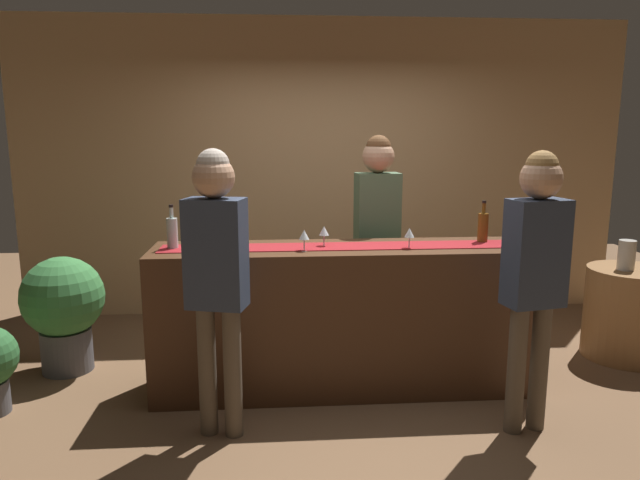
{
  "coord_description": "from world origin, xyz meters",
  "views": [
    {
      "loc": [
        -0.48,
        -3.97,
        1.85
      ],
      "look_at": [
        -0.18,
        0.0,
        1.09
      ],
      "focal_mm": 32.86,
      "sensor_mm": 36.0,
      "label": 1
    }
  ],
  "objects_px": {
    "wine_glass_mid_counter": "(409,233)",
    "wine_glass_far_end": "(304,235)",
    "wine_glass_near_customer": "(324,231)",
    "wine_bottle_clear": "(172,232)",
    "vase_on_side_table": "(627,255)",
    "wine_bottle_amber": "(483,227)",
    "potted_plant_tall": "(63,306)",
    "customer_browsing": "(216,262)",
    "customer_sipping": "(535,262)",
    "bartender": "(377,221)",
    "round_side_table": "(628,313)"
  },
  "relations": [
    {
      "from": "wine_glass_mid_counter",
      "to": "wine_glass_far_end",
      "type": "xyz_separation_m",
      "value": [
        -0.72,
        -0.02,
        0.0
      ]
    },
    {
      "from": "wine_glass_near_customer",
      "to": "wine_glass_far_end",
      "type": "xyz_separation_m",
      "value": [
        -0.15,
        -0.14,
        0.0
      ]
    },
    {
      "from": "wine_bottle_clear",
      "to": "wine_glass_near_customer",
      "type": "xyz_separation_m",
      "value": [
        1.04,
        -0.0,
        -0.01
      ]
    },
    {
      "from": "wine_glass_near_customer",
      "to": "vase_on_side_table",
      "type": "bearing_deg",
      "value": 8.28
    },
    {
      "from": "wine_bottle_amber",
      "to": "wine_glass_mid_counter",
      "type": "relative_size",
      "value": 2.1
    },
    {
      "from": "wine_bottle_clear",
      "to": "vase_on_side_table",
      "type": "relative_size",
      "value": 1.26
    },
    {
      "from": "wine_glass_mid_counter",
      "to": "potted_plant_tall",
      "type": "distance_m",
      "value": 2.67
    },
    {
      "from": "wine_bottle_clear",
      "to": "vase_on_side_table",
      "type": "height_order",
      "value": "wine_bottle_clear"
    },
    {
      "from": "wine_bottle_amber",
      "to": "customer_browsing",
      "type": "bearing_deg",
      "value": -159.22
    },
    {
      "from": "wine_glass_far_end",
      "to": "vase_on_side_table",
      "type": "height_order",
      "value": "wine_glass_far_end"
    },
    {
      "from": "wine_glass_far_end",
      "to": "customer_browsing",
      "type": "xyz_separation_m",
      "value": [
        -0.54,
        -0.49,
        -0.06
      ]
    },
    {
      "from": "potted_plant_tall",
      "to": "wine_glass_near_customer",
      "type": "bearing_deg",
      "value": -12.51
    },
    {
      "from": "wine_glass_far_end",
      "to": "customer_sipping",
      "type": "xyz_separation_m",
      "value": [
        1.34,
        -0.58,
        -0.07
      ]
    },
    {
      "from": "wine_glass_mid_counter",
      "to": "customer_sipping",
      "type": "height_order",
      "value": "customer_sipping"
    },
    {
      "from": "wine_bottle_amber",
      "to": "bartender",
      "type": "bearing_deg",
      "value": 144.35
    },
    {
      "from": "bartender",
      "to": "potted_plant_tall",
      "type": "bearing_deg",
      "value": -2.61
    },
    {
      "from": "potted_plant_tall",
      "to": "vase_on_side_table",
      "type": "bearing_deg",
      "value": -1.03
    },
    {
      "from": "wine_bottle_clear",
      "to": "customer_browsing",
      "type": "xyz_separation_m",
      "value": [
        0.36,
        -0.63,
        -0.07
      ]
    },
    {
      "from": "vase_on_side_table",
      "to": "potted_plant_tall",
      "type": "bearing_deg",
      "value": 178.97
    },
    {
      "from": "wine_bottle_amber",
      "to": "round_side_table",
      "type": "distance_m",
      "value": 1.6
    },
    {
      "from": "wine_glass_far_end",
      "to": "vase_on_side_table",
      "type": "xyz_separation_m",
      "value": [
        2.59,
        0.5,
        -0.29
      ]
    },
    {
      "from": "wine_glass_near_customer",
      "to": "wine_bottle_clear",
      "type": "bearing_deg",
      "value": 179.83
    },
    {
      "from": "wine_glass_near_customer",
      "to": "vase_on_side_table",
      "type": "distance_m",
      "value": 2.49
    },
    {
      "from": "bartender",
      "to": "customer_browsing",
      "type": "height_order",
      "value": "bartender"
    },
    {
      "from": "vase_on_side_table",
      "to": "customer_sipping",
      "type": "bearing_deg",
      "value": -139.24
    },
    {
      "from": "wine_glass_near_customer",
      "to": "round_side_table",
      "type": "relative_size",
      "value": 0.19
    },
    {
      "from": "customer_browsing",
      "to": "bartender",
      "type": "bearing_deg",
      "value": 59.92
    },
    {
      "from": "wine_glass_mid_counter",
      "to": "potted_plant_tall",
      "type": "bearing_deg",
      "value": 167.7
    },
    {
      "from": "wine_bottle_amber",
      "to": "potted_plant_tall",
      "type": "relative_size",
      "value": 0.34
    },
    {
      "from": "customer_sipping",
      "to": "round_side_table",
      "type": "relative_size",
      "value": 2.33
    },
    {
      "from": "wine_glass_mid_counter",
      "to": "customer_browsing",
      "type": "bearing_deg",
      "value": -157.84
    },
    {
      "from": "bartender",
      "to": "wine_glass_mid_counter",
      "type": "bearing_deg",
      "value": 93.31
    },
    {
      "from": "customer_browsing",
      "to": "customer_sipping",
      "type": "bearing_deg",
      "value": 11.27
    },
    {
      "from": "customer_sipping",
      "to": "round_side_table",
      "type": "xyz_separation_m",
      "value": [
        1.32,
        1.1,
        -0.7
      ]
    },
    {
      "from": "customer_sipping",
      "to": "customer_browsing",
      "type": "distance_m",
      "value": 1.88
    },
    {
      "from": "wine_bottle_amber",
      "to": "wine_glass_mid_counter",
      "type": "distance_m",
      "value": 0.61
    },
    {
      "from": "bartender",
      "to": "round_side_table",
      "type": "xyz_separation_m",
      "value": [
        2.05,
        -0.18,
        -0.76
      ]
    },
    {
      "from": "customer_browsing",
      "to": "round_side_table",
      "type": "bearing_deg",
      "value": 31.5
    },
    {
      "from": "wine_bottle_amber",
      "to": "customer_sipping",
      "type": "relative_size",
      "value": 0.18
    },
    {
      "from": "round_side_table",
      "to": "vase_on_side_table",
      "type": "bearing_deg",
      "value": -163.68
    },
    {
      "from": "wine_bottle_amber",
      "to": "wine_glass_far_end",
      "type": "bearing_deg",
      "value": -170.89
    },
    {
      "from": "bartender",
      "to": "potted_plant_tall",
      "type": "distance_m",
      "value": 2.51
    },
    {
      "from": "wine_bottle_amber",
      "to": "wine_glass_near_customer",
      "type": "height_order",
      "value": "wine_bottle_amber"
    },
    {
      "from": "vase_on_side_table",
      "to": "potted_plant_tall",
      "type": "xyz_separation_m",
      "value": [
        -4.4,
        0.08,
        -0.34
      ]
    },
    {
      "from": "wine_bottle_clear",
      "to": "customer_browsing",
      "type": "height_order",
      "value": "customer_browsing"
    },
    {
      "from": "wine_glass_mid_counter",
      "to": "customer_sipping",
      "type": "distance_m",
      "value": 0.87
    },
    {
      "from": "round_side_table",
      "to": "potted_plant_tall",
      "type": "distance_m",
      "value": 4.48
    },
    {
      "from": "bartender",
      "to": "vase_on_side_table",
      "type": "xyz_separation_m",
      "value": [
        1.97,
        -0.2,
        -0.27
      ]
    },
    {
      "from": "round_side_table",
      "to": "wine_bottle_clear",
      "type": "bearing_deg",
      "value": -173.98
    },
    {
      "from": "bartender",
      "to": "wine_bottle_clear",
      "type": "bearing_deg",
      "value": 14.68
    }
  ]
}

